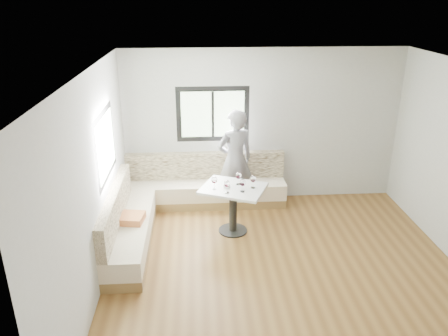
% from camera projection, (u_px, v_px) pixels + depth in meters
% --- Properties ---
extents(room, '(5.01, 5.01, 2.81)m').
position_uv_depth(room, '(284.00, 179.00, 5.66)').
color(room, brown).
rests_on(room, ground).
extents(banquette, '(2.90, 2.80, 0.95)m').
position_uv_depth(banquette, '(175.00, 204.00, 7.41)').
color(banquette, brown).
rests_on(banquette, ground).
extents(table, '(1.18, 1.07, 0.79)m').
position_uv_depth(table, '(233.00, 198.00, 6.99)').
color(table, black).
rests_on(table, ground).
extents(person, '(0.78, 0.64, 1.84)m').
position_uv_depth(person, '(235.00, 160.00, 7.67)').
color(person, slate).
rests_on(person, ground).
extents(olive_ramekin, '(0.11, 0.11, 0.04)m').
position_uv_depth(olive_ramekin, '(227.00, 185.00, 6.92)').
color(olive_ramekin, white).
rests_on(olive_ramekin, table).
extents(wine_glass_a, '(0.09, 0.09, 0.21)m').
position_uv_depth(wine_glass_a, '(214.00, 180.00, 6.80)').
color(wine_glass_a, white).
rests_on(wine_glass_a, table).
extents(wine_glass_b, '(0.09, 0.09, 0.21)m').
position_uv_depth(wine_glass_b, '(227.00, 184.00, 6.67)').
color(wine_glass_b, white).
rests_on(wine_glass_b, table).
extents(wine_glass_c, '(0.09, 0.09, 0.21)m').
position_uv_depth(wine_glass_c, '(243.00, 183.00, 6.71)').
color(wine_glass_c, white).
rests_on(wine_glass_c, table).
extents(wine_glass_d, '(0.09, 0.09, 0.21)m').
position_uv_depth(wine_glass_d, '(238.00, 176.00, 6.97)').
color(wine_glass_d, white).
rests_on(wine_glass_d, table).
extents(wine_glass_e, '(0.09, 0.09, 0.21)m').
position_uv_depth(wine_glass_e, '(253.00, 179.00, 6.84)').
color(wine_glass_e, white).
rests_on(wine_glass_e, table).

